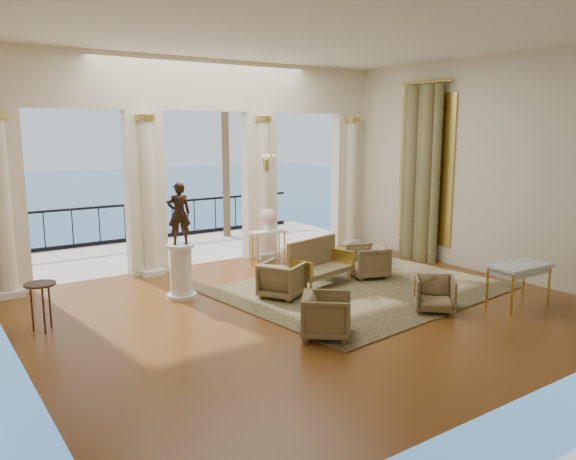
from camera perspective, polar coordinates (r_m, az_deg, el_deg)
floor at (r=9.73m, az=2.19°, el=-7.88°), size 9.00×9.00×0.00m
room_walls at (r=8.38m, az=6.98°, el=9.16°), size 9.00×9.00×9.00m
arcade at (r=12.52m, az=-8.38°, el=8.11°), size 9.00×0.56×4.50m
terrace at (r=14.64m, az=-11.57°, el=-2.09°), size 10.00×3.60×0.10m
balustrade at (r=16.01m, az=-13.89°, el=0.54°), size 9.00×0.06×1.03m
palm_tree at (r=15.94m, az=-6.48°, el=14.02°), size 2.00×2.00×4.50m
curtain at (r=13.30m, az=13.26°, el=5.64°), size 0.33×1.40×4.09m
window_frame at (r=13.44m, az=13.81°, el=6.00°), size 0.04×1.60×3.40m
wall_sconce at (r=12.96m, az=-2.13°, el=6.71°), size 0.30×0.11×0.33m
rug at (r=10.88m, az=7.53°, el=-5.93°), size 5.40×4.41×0.02m
armchair_a at (r=8.33m, az=3.97°, el=-8.46°), size 0.95×0.96×0.72m
armchair_b at (r=9.76m, az=14.68°, el=-6.14°), size 0.88×0.87×0.66m
armchair_c at (r=11.65m, az=8.12°, el=-3.03°), size 0.87×0.90×0.74m
armchair_d at (r=10.20m, az=-0.62°, el=-4.89°), size 0.92×0.94×0.73m
settee at (r=10.97m, az=3.09°, el=-3.34°), size 1.48×0.87×0.92m
game_table at (r=10.40m, az=22.47°, el=-3.64°), size 1.12×0.65×0.75m
pedestal at (r=10.34m, az=-10.81°, el=-4.22°), size 0.54×0.54×0.99m
statue at (r=10.13m, az=-11.01°, el=1.65°), size 0.46×0.36×1.11m
console_table at (r=12.63m, az=-2.01°, el=-0.66°), size 0.84×0.40×0.77m
urn at (r=12.55m, az=-2.02°, el=1.21°), size 0.38×0.38×0.50m
side_table at (r=9.24m, az=-23.85°, el=-5.59°), size 0.46×0.46×0.75m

